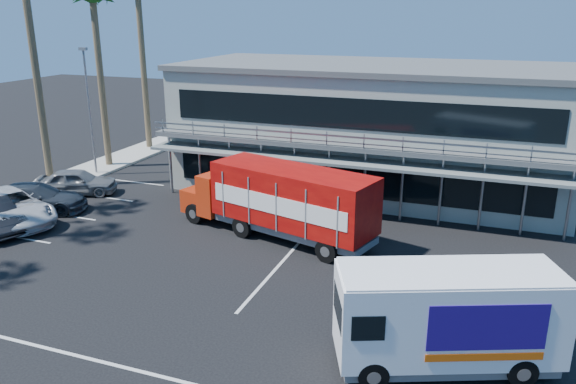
% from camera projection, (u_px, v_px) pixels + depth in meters
% --- Properties ---
extents(ground, '(120.00, 120.00, 0.00)m').
position_uv_depth(ground, '(212.00, 281.00, 22.24)').
color(ground, black).
rests_on(ground, ground).
extents(building, '(22.40, 12.00, 7.30)m').
position_uv_depth(building, '(371.00, 126.00, 33.47)').
color(building, '#A2A799').
rests_on(building, ground).
extents(curb_strip, '(3.00, 32.00, 0.16)m').
position_uv_depth(curb_strip, '(29.00, 194.00, 32.51)').
color(curb_strip, '#A5A399').
rests_on(curb_strip, ground).
extents(palm_e, '(2.80, 2.80, 12.25)m').
position_uv_depth(palm_e, '(93.00, 5.00, 35.44)').
color(palm_e, brown).
rests_on(palm_e, ground).
extents(light_pole_far, '(0.50, 0.25, 8.09)m').
position_uv_depth(light_pole_far, '(89.00, 106.00, 35.35)').
color(light_pole_far, gray).
rests_on(light_pole_far, ground).
extents(red_truck, '(10.45, 5.03, 3.43)m').
position_uv_depth(red_truck, '(280.00, 199.00, 25.99)').
color(red_truck, '#B3290E').
rests_on(red_truck, ground).
extents(white_van, '(6.81, 4.49, 3.15)m').
position_uv_depth(white_van, '(447.00, 317.00, 16.37)').
color(white_van, white).
rests_on(white_van, ground).
extents(parked_car_c, '(6.63, 4.75, 1.68)m').
position_uv_depth(parked_car_c, '(8.00, 207.00, 28.05)').
color(parked_car_c, silver).
rests_on(parked_car_c, ground).
extents(parked_car_d, '(5.66, 3.84, 1.52)m').
position_uv_depth(parked_car_d, '(36.00, 198.00, 29.69)').
color(parked_car_d, '#2D343C').
rests_on(parked_car_d, ground).
extents(parked_car_e, '(4.81, 3.48, 1.52)m').
position_uv_depth(parked_car_e, '(77.00, 182.00, 32.55)').
color(parked_car_e, slate).
rests_on(parked_car_e, ground).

